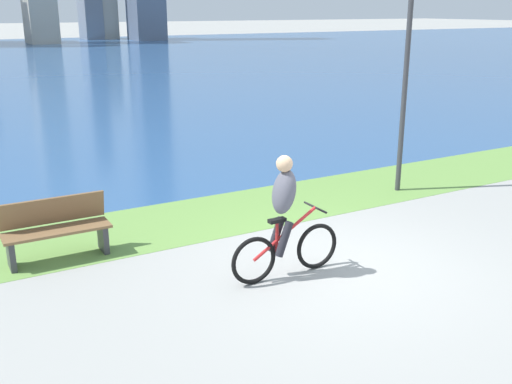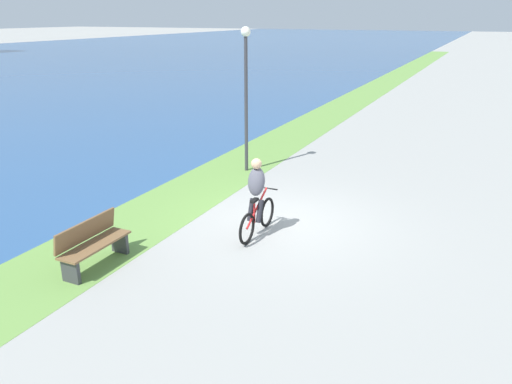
% 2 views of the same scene
% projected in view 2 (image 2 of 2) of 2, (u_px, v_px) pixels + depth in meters
% --- Properties ---
extents(ground_plane, '(300.00, 300.00, 0.00)m').
position_uv_depth(ground_plane, '(279.00, 222.00, 11.31)').
color(ground_plane, '#9E9E99').
extents(grass_strip_bayside, '(120.00, 2.14, 0.01)m').
position_uv_depth(grass_strip_bayside, '(173.00, 203.00, 12.48)').
color(grass_strip_bayside, '#6B9947').
rests_on(grass_strip_bayside, ground).
extents(cyclist_lead, '(1.67, 0.52, 1.70)m').
position_uv_depth(cyclist_lead, '(257.00, 198.00, 10.38)').
color(cyclist_lead, black).
rests_on(cyclist_lead, ground).
extents(bench_near_path, '(1.50, 0.47, 0.90)m').
position_uv_depth(bench_near_path, '(93.00, 244.00, 9.20)').
color(bench_near_path, brown).
rests_on(bench_near_path, ground).
extents(lamppost_tall, '(0.28, 0.28, 4.14)m').
position_uv_depth(lamppost_tall, '(246.00, 80.00, 14.19)').
color(lamppost_tall, '#38383D').
rests_on(lamppost_tall, ground).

